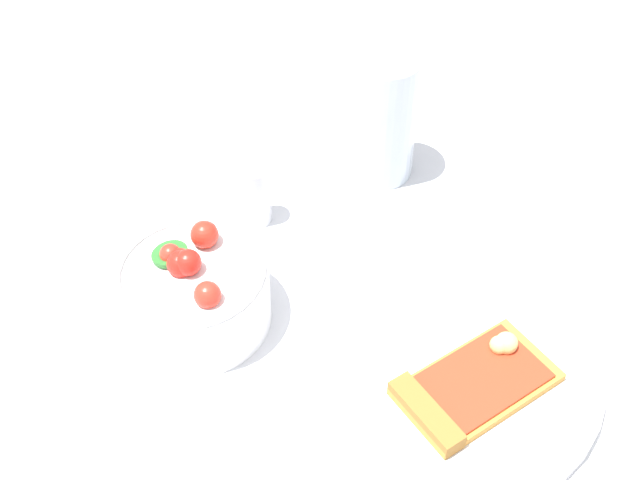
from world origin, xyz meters
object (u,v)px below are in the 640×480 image
object	(u,v)px
salad_bowl	(193,291)
soda_glass	(382,119)
plate	(451,367)
pizza_slice_main	(471,385)
pepper_shaker	(255,190)

from	to	relation	value
salad_bowl	soda_glass	world-z (taller)	soda_glass
plate	pizza_slice_main	xyz separation A→B (m)	(-0.01, 0.03, 0.01)
pepper_shaker	salad_bowl	bearing A→B (deg)	77.77
plate	salad_bowl	size ratio (longest dim) A/B	1.87
salad_bowl	pizza_slice_main	bearing A→B (deg)	167.24
pizza_slice_main	soda_glass	bearing A→B (deg)	-71.01
pizza_slice_main	soda_glass	distance (m)	0.30
pepper_shaker	pizza_slice_main	bearing A→B (deg)	138.43
salad_bowl	plate	bearing A→B (deg)	172.80
plate	soda_glass	size ratio (longest dim) A/B	1.81
salad_bowl	pepper_shaker	world-z (taller)	salad_bowl
plate	soda_glass	world-z (taller)	soda_glass
pizza_slice_main	pepper_shaker	size ratio (longest dim) A/B	1.83
plate	pizza_slice_main	distance (m)	0.03
salad_bowl	soda_glass	bearing A→B (deg)	-122.31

